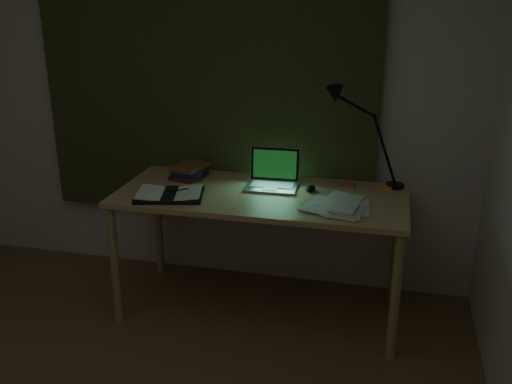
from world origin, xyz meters
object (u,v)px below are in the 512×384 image
open_textbook (170,194)px  loose_papers (336,206)px  book_stack (189,171)px  desk_lamp (399,140)px  laptop (272,171)px  desk (261,253)px

open_textbook → loose_papers: 0.95m
book_stack → desk_lamp: 1.30m
laptop → open_textbook: bearing=-154.6°
desk → book_stack: bearing=160.1°
laptop → loose_papers: 0.48m
desk → desk_lamp: desk_lamp is taller
laptop → open_textbook: laptop is taller
laptop → open_textbook: 0.61m
open_textbook → desk: bearing=6.3°
desk → laptop: bearing=67.6°
desk_lamp → desk: bearing=-145.7°
laptop → book_stack: (-0.55, 0.08, -0.07)m
book_stack → desk_lamp: bearing=5.0°
open_textbook → book_stack: (-0.01, 0.36, 0.03)m
loose_papers → desk: bearing=163.9°
desk → open_textbook: bearing=-160.2°
desk → laptop: size_ratio=4.87×
open_textbook → desk_lamp: desk_lamp is taller
loose_papers → book_stack: bearing=161.9°
desk → desk_lamp: 1.06m
laptop → desk_lamp: size_ratio=0.59×
laptop → book_stack: laptop is taller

